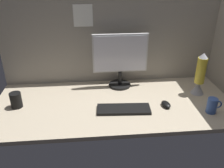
# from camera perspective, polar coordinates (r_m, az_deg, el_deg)

# --- Properties ---
(ground_plane) EXTENTS (1.80, 0.80, 0.03)m
(ground_plane) POSITION_cam_1_polar(r_m,az_deg,el_deg) (1.81, 1.27, -4.42)
(ground_plane) COLOR tan
(cubicle_wall_back) EXTENTS (1.80, 0.06, 0.73)m
(cubicle_wall_back) POSITION_cam_1_polar(r_m,az_deg,el_deg) (2.00, 0.13, 10.57)
(cubicle_wall_back) COLOR gray
(cubicle_wall_back) RESTS_ON ground_plane
(monitor) EXTENTS (0.44, 0.18, 0.44)m
(monitor) POSITION_cam_1_polar(r_m,az_deg,el_deg) (1.93, 1.93, 6.15)
(monitor) COLOR black
(monitor) RESTS_ON ground_plane
(keyboard) EXTENTS (0.38, 0.15, 0.02)m
(keyboard) POSITION_cam_1_polar(r_m,az_deg,el_deg) (1.69, 2.79, -5.98)
(keyboard) COLOR black
(keyboard) RESTS_ON ground_plane
(mouse) EXTENTS (0.07, 0.10, 0.03)m
(mouse) POSITION_cam_1_polar(r_m,az_deg,el_deg) (1.77, 12.66, -4.70)
(mouse) COLOR black
(mouse) RESTS_ON ground_plane
(mug_black_travel) EXTENTS (0.08, 0.08, 0.11)m
(mug_black_travel) POSITION_cam_1_polar(r_m,az_deg,el_deg) (1.84, -21.76, -3.56)
(mug_black_travel) COLOR black
(mug_black_travel) RESTS_ON ground_plane
(mug_ceramic_blue) EXTENTS (0.10, 0.07, 0.11)m
(mug_ceramic_blue) POSITION_cam_1_polar(r_m,az_deg,el_deg) (1.78, 22.63, -4.72)
(mug_ceramic_blue) COLOR #38569E
(mug_ceramic_blue) RESTS_ON ground_plane
(lava_lamp) EXTENTS (0.10, 0.10, 0.33)m
(lava_lamp) POSITION_cam_1_polar(r_m,az_deg,el_deg) (1.97, 20.05, 1.56)
(lava_lamp) COLOR #A5A5AD
(lava_lamp) RESTS_ON ground_plane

